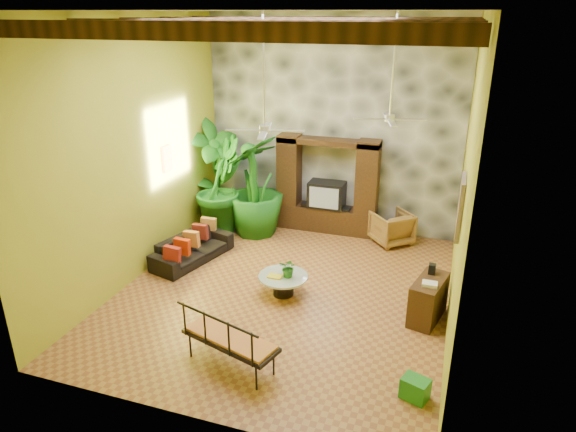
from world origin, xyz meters
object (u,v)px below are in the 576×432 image
(ceiling_fan_front, at_px, (264,117))
(tall_plant_b, at_px, (219,186))
(coffee_table, at_px, (283,282))
(entertainment_center, at_px, (327,192))
(iron_bench, at_px, (228,338))
(ceiling_fan_back, at_px, (391,107))
(tall_plant_c, at_px, (255,186))
(side_console, at_px, (428,300))
(tall_plant_a, at_px, (216,174))
(wicker_armchair, at_px, (392,228))
(sofa, at_px, (192,248))
(green_bin, at_px, (415,389))

(ceiling_fan_front, bearing_deg, tall_plant_b, 129.73)
(tall_plant_b, height_order, coffee_table, tall_plant_b)
(ceiling_fan_front, bearing_deg, entertainment_center, 86.76)
(entertainment_center, relative_size, ceiling_fan_front, 1.29)
(iron_bench, bearing_deg, entertainment_center, 106.43)
(ceiling_fan_back, height_order, tall_plant_c, ceiling_fan_back)
(entertainment_center, bearing_deg, side_console, -50.78)
(coffee_table, distance_m, iron_bench, 2.33)
(side_console, bearing_deg, tall_plant_b, 168.70)
(entertainment_center, height_order, ceiling_fan_back, ceiling_fan_back)
(tall_plant_b, bearing_deg, tall_plant_c, 13.50)
(tall_plant_a, bearing_deg, wicker_armchair, 3.44)
(entertainment_center, xyz_separation_m, tall_plant_a, (-2.65, -0.52, 0.35))
(sofa, xyz_separation_m, tall_plant_b, (-0.08, 1.60, 0.88))
(ceiling_fan_back, distance_m, wicker_armchair, 3.46)
(ceiling_fan_front, distance_m, side_console, 4.16)
(tall_plant_c, xyz_separation_m, green_bin, (4.21, -4.62, -1.03))
(sofa, bearing_deg, entertainment_center, -27.50)
(entertainment_center, xyz_separation_m, wicker_armchair, (1.61, -0.26, -0.59))
(tall_plant_c, height_order, iron_bench, tall_plant_c)
(wicker_armchair, height_order, iron_bench, iron_bench)
(iron_bench, bearing_deg, tall_plant_b, 133.55)
(coffee_table, bearing_deg, ceiling_fan_back, 39.83)
(side_console, bearing_deg, iron_bench, -125.68)
(iron_bench, bearing_deg, tall_plant_c, 124.28)
(entertainment_center, relative_size, green_bin, 6.64)
(tall_plant_a, bearing_deg, green_bin, -42.25)
(sofa, xyz_separation_m, green_bin, (4.95, -2.82, -0.12))
(tall_plant_c, distance_m, coffee_table, 3.14)
(ceiling_fan_front, bearing_deg, side_console, 5.80)
(ceiling_fan_back, bearing_deg, iron_bench, -114.42)
(wicker_armchair, xyz_separation_m, tall_plant_a, (-4.26, -0.26, 0.95))
(iron_bench, bearing_deg, side_console, 57.64)
(sofa, bearing_deg, ceiling_fan_front, -101.00)
(ceiling_fan_front, bearing_deg, ceiling_fan_back, 41.63)
(wicker_armchair, bearing_deg, coffee_table, 20.62)
(ceiling_fan_back, relative_size, wicker_armchair, 2.26)
(coffee_table, bearing_deg, entertainment_center, 90.24)
(ceiling_fan_front, bearing_deg, tall_plant_a, 129.09)
(tall_plant_c, bearing_deg, ceiling_fan_back, -21.13)
(tall_plant_a, height_order, coffee_table, tall_plant_a)
(entertainment_center, relative_size, sofa, 1.26)
(ceiling_fan_back, distance_m, coffee_table, 3.76)
(ceiling_fan_back, distance_m, side_console, 3.46)
(tall_plant_a, xyz_separation_m, tall_plant_c, (1.09, -0.19, -0.13))
(entertainment_center, distance_m, side_console, 4.23)
(ceiling_fan_back, relative_size, iron_bench, 1.15)
(wicker_armchair, distance_m, tall_plant_c, 3.31)
(sofa, distance_m, iron_bench, 3.80)
(wicker_armchair, height_order, tall_plant_c, tall_plant_c)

